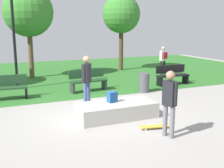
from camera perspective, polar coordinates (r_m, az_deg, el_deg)
ground_plane at (r=8.87m, az=-2.85°, el=-6.12°), size 28.00×28.00×0.00m
grass_lawn at (r=16.37m, az=-12.53°, el=1.99°), size 26.60×12.09×0.01m
concrete_ledge at (r=8.44m, az=0.86°, el=-5.42°), size 2.39×1.06×0.46m
backpack_on_ledge at (r=8.44m, az=0.03°, el=-2.68°), size 0.31×0.25×0.32m
skater_performing_trick at (r=6.95m, az=11.74°, el=-3.03°), size 0.29×0.41×1.68m
skater_watching at (r=9.42m, az=-5.24°, el=1.39°), size 0.37×0.36×1.75m
skateboard_by_ledge at (r=7.69m, az=8.72°, el=-8.61°), size 0.82×0.34×0.08m
park_bench_near_lamppost at (r=11.83m, az=-4.97°, el=0.84°), size 1.64×0.61×0.91m
park_bench_far_left at (r=13.39m, az=12.24°, el=1.91°), size 1.61×0.49×0.91m
park_bench_near_path at (r=11.16m, az=-21.10°, el=-0.59°), size 1.62×0.56×0.91m
tree_young_birch at (r=17.37m, az=1.91°, el=14.06°), size 2.30×2.30×4.58m
tree_slender_maple at (r=15.31m, az=-16.82°, el=13.93°), size 2.55×2.55×4.71m
lamp_post at (r=12.70m, az=-19.62°, el=10.96°), size 0.28×0.28×4.44m
trash_bin at (r=11.68m, az=6.59°, el=0.26°), size 0.45×0.45×0.80m
pedestrian_with_backpack at (r=16.08m, az=10.47°, el=5.32°), size 0.43×0.37×1.60m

